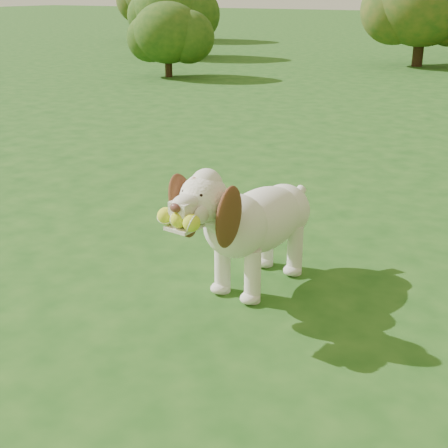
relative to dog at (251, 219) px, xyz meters
The scene contains 5 objects.
ground 0.41m from the dog, 67.14° to the right, with size 80.00×80.00×0.00m, color #1A4914.
dog is the anchor object (origin of this frame).
shrub_a 7.76m from the dog, 127.38° to the left, with size 1.13×1.13×1.17m.
shrub_e 10.93m from the dog, 126.23° to the left, with size 1.54×1.54×1.59m.
shrub_b 9.81m from the dog, 99.09° to the left, with size 1.86×1.86×1.93m.
Camera 1 is at (1.16, -2.22, 1.36)m, focal length 50.00 mm.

